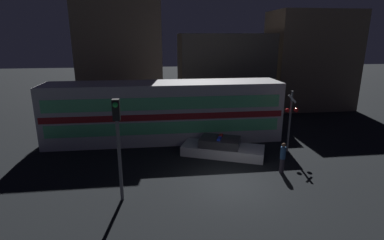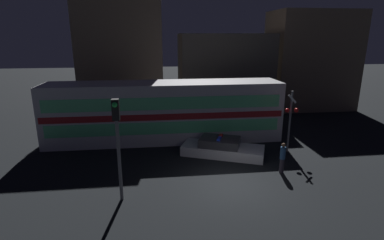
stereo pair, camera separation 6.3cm
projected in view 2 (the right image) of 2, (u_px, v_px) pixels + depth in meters
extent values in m
plane|color=black|center=(231.00, 185.00, 14.83)|extent=(120.00, 120.00, 0.00)
cube|color=silver|center=(165.00, 112.00, 20.84)|extent=(16.06, 2.96, 4.09)
cube|color=maroon|center=(165.00, 117.00, 19.41)|extent=(15.74, 0.03, 0.41)
cube|color=#59D88C|center=(166.00, 128.00, 19.61)|extent=(15.26, 0.02, 0.82)
cube|color=#59D88C|center=(165.00, 104.00, 19.17)|extent=(15.26, 0.02, 0.82)
cube|color=silver|center=(223.00, 150.00, 18.50)|extent=(5.30, 3.62, 0.59)
cube|color=#333338|center=(220.00, 142.00, 18.40)|extent=(2.83, 2.42, 0.49)
cube|color=blue|center=(219.00, 139.00, 18.06)|extent=(0.40, 0.59, 0.12)
cube|color=red|center=(221.00, 136.00, 18.58)|extent=(0.40, 0.59, 0.12)
cylinder|color=#2D2833|center=(282.00, 166.00, 16.07)|extent=(0.24, 0.24, 0.80)
cylinder|color=navy|center=(283.00, 153.00, 15.87)|extent=(0.28, 0.28, 0.67)
sphere|color=brown|center=(284.00, 145.00, 15.75)|extent=(0.22, 0.22, 0.22)
cylinder|color=slate|center=(290.00, 122.00, 18.63)|extent=(0.13, 0.13, 3.91)
sphere|color=red|center=(287.00, 110.00, 18.25)|extent=(0.27, 0.27, 0.27)
sphere|color=red|center=(296.00, 110.00, 18.32)|extent=(0.27, 0.27, 0.27)
cube|color=white|center=(292.00, 99.00, 18.15)|extent=(0.58, 0.03, 0.58)
cylinder|color=slate|center=(119.00, 161.00, 13.02)|extent=(0.15, 0.15, 3.72)
cube|color=black|center=(116.00, 110.00, 12.39)|extent=(0.30, 0.30, 0.90)
sphere|color=green|center=(115.00, 105.00, 12.14)|extent=(0.23, 0.23, 0.23)
cube|color=brown|center=(122.00, 59.00, 26.52)|extent=(7.05, 4.95, 10.35)
cube|color=#47423D|center=(224.00, 73.00, 28.63)|extent=(8.47, 5.12, 7.33)
cube|color=brown|center=(311.00, 61.00, 29.97)|extent=(8.10, 5.02, 9.48)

